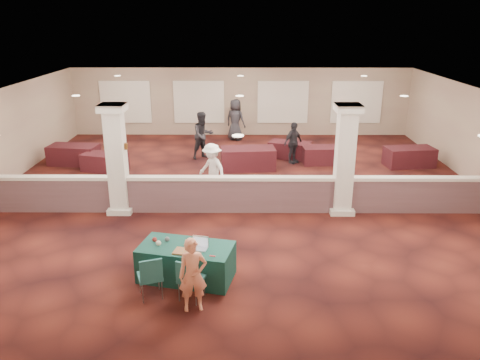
{
  "coord_description": "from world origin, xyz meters",
  "views": [
    {
      "loc": [
        0.1,
        -14.26,
        5.49
      ],
      "look_at": [
        0.02,
        -2.0,
        1.17
      ],
      "focal_mm": 35.0,
      "sensor_mm": 36.0,
      "label": 1
    }
  ],
  "objects_px": {
    "conf_chair_side": "(151,274)",
    "attendee_d": "(235,120)",
    "far_table_front_center": "(248,159)",
    "far_table_back_right": "(324,155)",
    "woman": "(193,275)",
    "attendee_c": "(293,143)",
    "far_table_front_left": "(105,162)",
    "attendee_b": "(212,169)",
    "attendee_a": "(203,135)",
    "conf_chair_main": "(189,277)",
    "near_table": "(186,262)",
    "far_table_front_right": "(409,157)",
    "far_table_back_left": "(74,155)",
    "far_table_back_center": "(289,150)"
  },
  "relations": [
    {
      "from": "conf_chair_side",
      "to": "far_table_front_right",
      "type": "xyz_separation_m",
      "value": [
        8.26,
        9.02,
        -0.19
      ]
    },
    {
      "from": "conf_chair_side",
      "to": "attendee_d",
      "type": "distance_m",
      "value": 13.11
    },
    {
      "from": "far_table_back_right",
      "to": "conf_chair_main",
      "type": "bearing_deg",
      "value": -114.24
    },
    {
      "from": "far_table_front_center",
      "to": "far_table_back_right",
      "type": "xyz_separation_m",
      "value": [
        2.98,
        0.73,
        -0.07
      ]
    },
    {
      "from": "far_table_front_right",
      "to": "far_table_back_left",
      "type": "distance_m",
      "value": 13.0
    },
    {
      "from": "far_table_front_left",
      "to": "attendee_c",
      "type": "xyz_separation_m",
      "value": [
        7.11,
        1.08,
        0.48
      ]
    },
    {
      "from": "far_table_front_left",
      "to": "attendee_d",
      "type": "bearing_deg",
      "value": 44.22
    },
    {
      "from": "conf_chair_side",
      "to": "far_table_back_right",
      "type": "xyz_separation_m",
      "value": [
        5.03,
        9.35,
        -0.23
      ]
    },
    {
      "from": "attendee_a",
      "to": "far_table_back_left",
      "type": "bearing_deg",
      "value": 154.33
    },
    {
      "from": "woman",
      "to": "far_table_back_center",
      "type": "xyz_separation_m",
      "value": [
        2.86,
        10.47,
        -0.43
      ]
    },
    {
      "from": "conf_chair_main",
      "to": "attendee_a",
      "type": "height_order",
      "value": "attendee_a"
    },
    {
      "from": "near_table",
      "to": "attendee_b",
      "type": "height_order",
      "value": "attendee_b"
    },
    {
      "from": "woman",
      "to": "far_table_back_center",
      "type": "relative_size",
      "value": 0.93
    },
    {
      "from": "near_table",
      "to": "far_table_back_right",
      "type": "xyz_separation_m",
      "value": [
        4.41,
        8.53,
        -0.05
      ]
    },
    {
      "from": "conf_chair_main",
      "to": "far_table_back_center",
      "type": "xyz_separation_m",
      "value": [
        2.97,
        10.19,
        -0.22
      ]
    },
    {
      "from": "far_table_back_left",
      "to": "far_table_back_right",
      "type": "bearing_deg",
      "value": 0.75
    },
    {
      "from": "woman",
      "to": "far_table_front_right",
      "type": "bearing_deg",
      "value": 40.66
    },
    {
      "from": "attendee_b",
      "to": "far_table_back_left",
      "type": "bearing_deg",
      "value": -166.41
    },
    {
      "from": "conf_chair_side",
      "to": "attendee_c",
      "type": "height_order",
      "value": "attendee_c"
    },
    {
      "from": "near_table",
      "to": "attendee_c",
      "type": "height_order",
      "value": "attendee_c"
    },
    {
      "from": "attendee_a",
      "to": "attendee_b",
      "type": "height_order",
      "value": "attendee_a"
    },
    {
      "from": "woman",
      "to": "far_table_front_right",
      "type": "relative_size",
      "value": 0.84
    },
    {
      "from": "far_table_front_right",
      "to": "attendee_a",
      "type": "relative_size",
      "value": 0.95
    },
    {
      "from": "woman",
      "to": "attendee_d",
      "type": "height_order",
      "value": "attendee_d"
    },
    {
      "from": "near_table",
      "to": "attendee_b",
      "type": "distance_m",
      "value": 5.23
    },
    {
      "from": "far_table_front_right",
      "to": "far_table_back_left",
      "type": "relative_size",
      "value": 0.98
    },
    {
      "from": "far_table_back_center",
      "to": "far_table_back_right",
      "type": "xyz_separation_m",
      "value": [
        1.27,
        -0.77,
        0.01
      ]
    },
    {
      "from": "conf_chair_main",
      "to": "far_table_back_left",
      "type": "height_order",
      "value": "conf_chair_main"
    },
    {
      "from": "far_table_back_center",
      "to": "attendee_b",
      "type": "height_order",
      "value": "attendee_b"
    },
    {
      "from": "far_table_back_right",
      "to": "attendee_c",
      "type": "relative_size",
      "value": 1.02
    },
    {
      "from": "near_table",
      "to": "attendee_c",
      "type": "bearing_deg",
      "value": 82.46
    },
    {
      "from": "woman",
      "to": "far_table_back_center",
      "type": "bearing_deg",
      "value": 63.53
    },
    {
      "from": "far_table_front_right",
      "to": "far_table_back_left",
      "type": "height_order",
      "value": "far_table_back_left"
    },
    {
      "from": "conf_chair_main",
      "to": "attendee_a",
      "type": "bearing_deg",
      "value": 114.63
    },
    {
      "from": "woman",
      "to": "attendee_c",
      "type": "bearing_deg",
      "value": 62.19
    },
    {
      "from": "conf_chair_main",
      "to": "conf_chair_side",
      "type": "xyz_separation_m",
      "value": [
        -0.79,
        0.07,
        0.02
      ]
    },
    {
      "from": "far_table_front_left",
      "to": "far_table_front_right",
      "type": "xyz_separation_m",
      "value": [
        11.55,
        0.67,
        0.04
      ]
    },
    {
      "from": "far_table_front_center",
      "to": "woman",
      "type": "bearing_deg",
      "value": -97.3
    },
    {
      "from": "far_table_back_left",
      "to": "attendee_b",
      "type": "relative_size",
      "value": 1.1
    },
    {
      "from": "woman",
      "to": "far_table_front_right",
      "type": "height_order",
      "value": "woman"
    },
    {
      "from": "woman",
      "to": "attendee_c",
      "type": "relative_size",
      "value": 0.94
    },
    {
      "from": "near_table",
      "to": "far_table_front_left",
      "type": "bearing_deg",
      "value": 130.27
    },
    {
      "from": "far_table_front_left",
      "to": "attendee_b",
      "type": "height_order",
      "value": "attendee_b"
    },
    {
      "from": "far_table_front_center",
      "to": "near_table",
      "type": "bearing_deg",
      "value": -100.34
    },
    {
      "from": "attendee_b",
      "to": "far_table_back_center",
      "type": "bearing_deg",
      "value": 98.12
    },
    {
      "from": "far_table_back_right",
      "to": "attendee_a",
      "type": "bearing_deg",
      "value": 171.99
    },
    {
      "from": "attendee_b",
      "to": "woman",
      "type": "bearing_deg",
      "value": -46.46
    },
    {
      "from": "far_table_back_center",
      "to": "attendee_c",
      "type": "bearing_deg",
      "value": -85.31
    },
    {
      "from": "far_table_front_center",
      "to": "attendee_a",
      "type": "distance_m",
      "value": 2.34
    },
    {
      "from": "far_table_front_right",
      "to": "far_table_front_center",
      "type": "bearing_deg",
      "value": -176.31
    }
  ]
}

